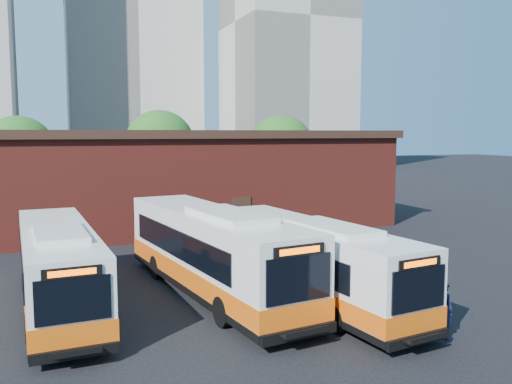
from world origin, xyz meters
name	(u,v)px	position (x,y,z in m)	size (l,w,h in m)	color
ground	(294,314)	(0.00, 0.00, 0.00)	(220.00, 220.00, 0.00)	black
bus_west	(58,270)	(-7.56, 3.62, 1.40)	(2.95, 11.40, 3.07)	silver
bus_midwest	(213,255)	(-1.96, 3.25, 1.56)	(4.25, 12.77, 3.43)	silver
bus_mideast	(310,264)	(1.16, 1.15, 1.40)	(3.78, 11.52, 3.09)	silver
transit_worker	(443,310)	(3.33, -3.58, 0.88)	(0.64, 0.42, 1.76)	black
depot_building	(171,177)	(0.00, 20.00, 3.26)	(28.60, 12.60, 6.40)	maroon
tree_west	(19,152)	(-10.00, 32.00, 4.64)	(6.00, 6.00, 7.65)	#382314
tree_mid	(160,145)	(2.00, 34.00, 5.08)	(6.56, 6.56, 8.36)	#382314
tree_east	(281,148)	(13.00, 31.00, 4.83)	(6.24, 6.24, 7.96)	#382314
tower_right	(286,23)	(30.00, 68.00, 24.34)	(18.00, 18.00, 49.20)	#BDB6AE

